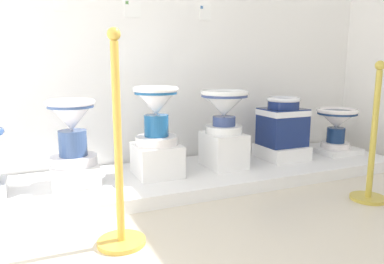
% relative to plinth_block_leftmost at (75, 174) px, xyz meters
% --- Properties ---
extents(display_platform, '(3.60, 0.87, 0.09)m').
position_rel_plinth_block_leftmost_xyz_m(display_platform, '(0.88, -0.03, -0.12)').
color(display_platform, white).
rests_on(display_platform, ground_plane).
extents(plinth_block_leftmost, '(0.31, 0.33, 0.14)m').
position_rel_plinth_block_leftmost_xyz_m(plinth_block_leftmost, '(0.00, 0.00, 0.00)').
color(plinth_block_leftmost, white).
rests_on(plinth_block_leftmost, display_platform).
extents(antique_toilet_leftmost, '(0.32, 0.32, 0.45)m').
position_rel_plinth_block_leftmost_xyz_m(antique_toilet_leftmost, '(-0.00, 0.00, 0.34)').
color(antique_toilet_leftmost, white).
rests_on(antique_toilet_leftmost, plinth_block_leftmost).
extents(plinth_block_pale_glazed, '(0.33, 0.35, 0.23)m').
position_rel_plinth_block_leftmost_xyz_m(plinth_block_pale_glazed, '(0.59, -0.03, 0.05)').
color(plinth_block_pale_glazed, white).
rests_on(plinth_block_pale_glazed, display_platform).
extents(antique_toilet_pale_glazed, '(0.33, 0.33, 0.43)m').
position_rel_plinth_block_leftmost_xyz_m(antique_toilet_pale_glazed, '(0.59, -0.03, 0.43)').
color(antique_toilet_pale_glazed, white).
rests_on(antique_toilet_pale_glazed, plinth_block_pale_glazed).
extents(plinth_block_squat_floral, '(0.29, 0.35, 0.28)m').
position_rel_plinth_block_leftmost_xyz_m(plinth_block_squat_floral, '(1.17, -0.02, 0.07)').
color(plinth_block_squat_floral, white).
rests_on(plinth_block_squat_floral, display_platform).
extents(antique_toilet_squat_floral, '(0.39, 0.39, 0.35)m').
position_rel_plinth_block_leftmost_xyz_m(antique_toilet_squat_floral, '(1.17, -0.02, 0.43)').
color(antique_toilet_squat_floral, white).
rests_on(antique_toilet_squat_floral, plinth_block_squat_floral).
extents(plinth_block_central_ornate, '(0.37, 0.38, 0.12)m').
position_rel_plinth_block_leftmost_xyz_m(plinth_block_central_ornate, '(1.77, 0.01, -0.01)').
color(plinth_block_central_ornate, white).
rests_on(plinth_block_central_ornate, display_platform).
extents(antique_toilet_central_ornate, '(0.37, 0.31, 0.43)m').
position_rel_plinth_block_leftmost_xyz_m(antique_toilet_central_ornate, '(1.77, 0.01, 0.27)').
color(antique_toilet_central_ornate, navy).
rests_on(antique_toilet_central_ornate, plinth_block_central_ornate).
extents(plinth_block_tall_cobalt, '(0.39, 0.35, 0.05)m').
position_rel_plinth_block_leftmost_xyz_m(plinth_block_tall_cobalt, '(2.37, -0.02, -0.05)').
color(plinth_block_tall_cobalt, white).
rests_on(plinth_block_tall_cobalt, display_platform).
extents(antique_toilet_tall_cobalt, '(0.38, 0.38, 0.37)m').
position_rel_plinth_block_leftmost_xyz_m(antique_toilet_tall_cobalt, '(2.37, -0.02, 0.23)').
color(antique_toilet_tall_cobalt, white).
rests_on(antique_toilet_tall_cobalt, plinth_block_tall_cobalt).
extents(info_placard_second, '(0.10, 0.01, 0.13)m').
position_rel_plinth_block_leftmost_xyz_m(info_placard_second, '(0.01, 0.42, 1.21)').
color(info_placard_second, white).
extents(info_placard_third, '(0.14, 0.01, 0.14)m').
position_rel_plinth_block_leftmost_xyz_m(info_placard_third, '(0.55, 0.42, 1.20)').
color(info_placard_third, white).
extents(info_placard_fourth, '(0.11, 0.01, 0.13)m').
position_rel_plinth_block_leftmost_xyz_m(info_placard_fourth, '(1.20, 0.42, 1.20)').
color(info_placard_fourth, white).
extents(stanchion_post_near_left, '(0.25, 0.25, 1.08)m').
position_rel_plinth_block_leftmost_xyz_m(stanchion_post_near_left, '(0.14, -0.82, 0.18)').
color(stanchion_post_near_left, gold).
rests_on(stanchion_post_near_left, ground_plane).
extents(stanchion_post_near_right, '(0.24, 0.24, 0.94)m').
position_rel_plinth_block_leftmost_xyz_m(stanchion_post_near_right, '(1.83, -0.87, 0.13)').
color(stanchion_post_near_right, gold).
rests_on(stanchion_post_near_right, ground_plane).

